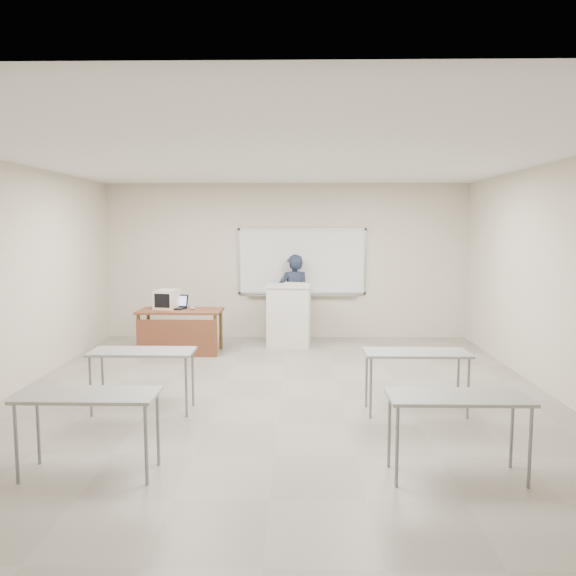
{
  "coord_description": "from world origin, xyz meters",
  "views": [
    {
      "loc": [
        0.22,
        -6.91,
        2.17
      ],
      "look_at": [
        0.06,
        2.2,
        1.17
      ],
      "focal_mm": 35.0,
      "sensor_mm": 36.0,
      "label": 1
    }
  ],
  "objects_px": {
    "presenter": "(294,297)",
    "keyboard": "(297,283)",
    "instructor_desk": "(179,323)",
    "podium": "(289,315)",
    "whiteboard": "(302,262)",
    "mouse": "(193,308)",
    "laptop": "(176,305)",
    "crt_monitor": "(167,299)"
  },
  "relations": [
    {
      "from": "mouse",
      "to": "keyboard",
      "type": "bearing_deg",
      "value": 44.16
    },
    {
      "from": "instructor_desk",
      "to": "presenter",
      "type": "relative_size",
      "value": 0.86
    },
    {
      "from": "instructor_desk",
      "to": "presenter",
      "type": "bearing_deg",
      "value": 35.09
    },
    {
      "from": "instructor_desk",
      "to": "laptop",
      "type": "height_order",
      "value": "laptop"
    },
    {
      "from": "whiteboard",
      "to": "crt_monitor",
      "type": "bearing_deg",
      "value": -152.13
    },
    {
      "from": "whiteboard",
      "to": "mouse",
      "type": "relative_size",
      "value": 24.14
    },
    {
      "from": "crt_monitor",
      "to": "laptop",
      "type": "xyz_separation_m",
      "value": [
        0.15,
        0.01,
        -0.11
      ]
    },
    {
      "from": "whiteboard",
      "to": "mouse",
      "type": "height_order",
      "value": "whiteboard"
    },
    {
      "from": "laptop",
      "to": "mouse",
      "type": "height_order",
      "value": "laptop"
    },
    {
      "from": "crt_monitor",
      "to": "presenter",
      "type": "xyz_separation_m",
      "value": [
        2.19,
        1.08,
        -0.09
      ]
    },
    {
      "from": "podium",
      "to": "instructor_desk",
      "type": "bearing_deg",
      "value": -153.39
    },
    {
      "from": "whiteboard",
      "to": "podium",
      "type": "xyz_separation_m",
      "value": [
        -0.24,
        -0.77,
        -0.92
      ]
    },
    {
      "from": "presenter",
      "to": "mouse",
      "type": "bearing_deg",
      "value": 18.53
    },
    {
      "from": "whiteboard",
      "to": "keyboard",
      "type": "bearing_deg",
      "value": -97.48
    },
    {
      "from": "laptop",
      "to": "crt_monitor",
      "type": "bearing_deg",
      "value": -158.55
    },
    {
      "from": "whiteboard",
      "to": "mouse",
      "type": "bearing_deg",
      "value": -145.25
    },
    {
      "from": "whiteboard",
      "to": "podium",
      "type": "relative_size",
      "value": 2.2
    },
    {
      "from": "instructor_desk",
      "to": "crt_monitor",
      "type": "relative_size",
      "value": 3.42
    },
    {
      "from": "crt_monitor",
      "to": "laptop",
      "type": "distance_m",
      "value": 0.19
    },
    {
      "from": "crt_monitor",
      "to": "mouse",
      "type": "xyz_separation_m",
      "value": [
        0.45,
        -0.08,
        -0.15
      ]
    },
    {
      "from": "crt_monitor",
      "to": "podium",
      "type": "bearing_deg",
      "value": 24.76
    },
    {
      "from": "laptop",
      "to": "podium",
      "type": "bearing_deg",
      "value": 32.42
    },
    {
      "from": "podium",
      "to": "keyboard",
      "type": "relative_size",
      "value": 2.33
    },
    {
      "from": "whiteboard",
      "to": "mouse",
      "type": "distance_m",
      "value": 2.42
    },
    {
      "from": "laptop",
      "to": "presenter",
      "type": "bearing_deg",
      "value": 46.63
    },
    {
      "from": "whiteboard",
      "to": "crt_monitor",
      "type": "xyz_separation_m",
      "value": [
        -2.35,
        -1.24,
        -0.56
      ]
    },
    {
      "from": "crt_monitor",
      "to": "laptop",
      "type": "bearing_deg",
      "value": 14.55
    },
    {
      "from": "instructor_desk",
      "to": "keyboard",
      "type": "height_order",
      "value": "keyboard"
    },
    {
      "from": "mouse",
      "to": "whiteboard",
      "type": "bearing_deg",
      "value": 59.71
    },
    {
      "from": "podium",
      "to": "presenter",
      "type": "height_order",
      "value": "presenter"
    },
    {
      "from": "whiteboard",
      "to": "instructor_desk",
      "type": "bearing_deg",
      "value": -144.84
    },
    {
      "from": "mouse",
      "to": "keyboard",
      "type": "xyz_separation_m",
      "value": [
        1.81,
        0.63,
        0.37
      ]
    },
    {
      "from": "instructor_desk",
      "to": "podium",
      "type": "distance_m",
      "value": 1.99
    },
    {
      "from": "whiteboard",
      "to": "podium",
      "type": "height_order",
      "value": "whiteboard"
    },
    {
      "from": "whiteboard",
      "to": "presenter",
      "type": "bearing_deg",
      "value": -133.28
    },
    {
      "from": "laptop",
      "to": "presenter",
      "type": "distance_m",
      "value": 2.31
    },
    {
      "from": "keyboard",
      "to": "podium",
      "type": "bearing_deg",
      "value": -134.94
    },
    {
      "from": "instructor_desk",
      "to": "podium",
      "type": "height_order",
      "value": "podium"
    },
    {
      "from": "whiteboard",
      "to": "laptop",
      "type": "height_order",
      "value": "whiteboard"
    },
    {
      "from": "keyboard",
      "to": "presenter",
      "type": "distance_m",
      "value": 0.61
    },
    {
      "from": "presenter",
      "to": "keyboard",
      "type": "bearing_deg",
      "value": 82.18
    },
    {
      "from": "presenter",
      "to": "podium",
      "type": "bearing_deg",
      "value": 67.07
    }
  ]
}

